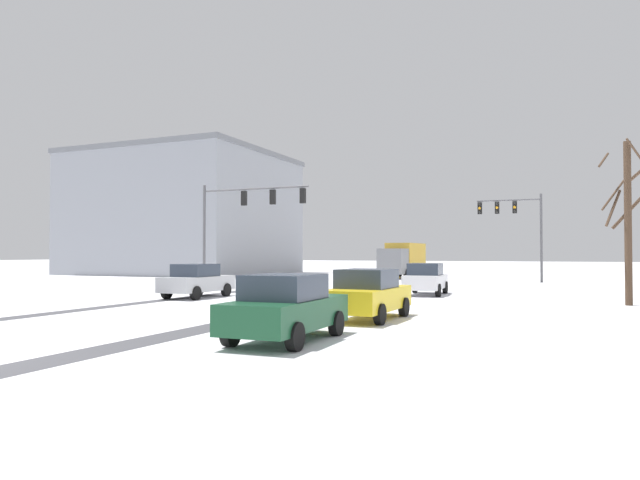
% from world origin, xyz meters
% --- Properties ---
extents(wheel_track_left_lane, '(1.10, 30.16, 0.01)m').
position_xyz_m(wheel_track_left_lane, '(1.94, 13.71, 0.00)').
color(wheel_track_left_lane, '#4C4C51').
rests_on(wheel_track_left_lane, ground).
extents(wheel_track_right_lane, '(0.89, 30.16, 0.01)m').
position_xyz_m(wheel_track_right_lane, '(-5.41, 13.71, 0.00)').
color(wheel_track_right_lane, '#4C4C51').
rests_on(wheel_track_right_lane, ground).
extents(sidewalk_kerb_right, '(4.00, 30.16, 0.12)m').
position_xyz_m(sidewalk_kerb_right, '(11.26, 12.34, 0.06)').
color(sidewalk_kerb_right, white).
rests_on(sidewalk_kerb_right, ground).
extents(traffic_signal_far_right, '(4.66, 0.53, 6.50)m').
position_xyz_m(traffic_signal_far_right, '(8.04, 37.32, 4.74)').
color(traffic_signal_far_right, '#56565B').
rests_on(traffic_signal_far_right, ground).
extents(traffic_signal_near_left, '(7.41, 0.38, 6.50)m').
position_xyz_m(traffic_signal_near_left, '(-6.90, 23.44, 4.83)').
color(traffic_signal_near_left, '#56565B').
rests_on(traffic_signal_near_left, ground).
extents(car_white_lead, '(2.00, 4.18, 1.62)m').
position_xyz_m(car_white_lead, '(4.78, 21.84, 0.82)').
color(car_white_lead, silver).
rests_on(car_white_lead, ground).
extents(car_silver_second, '(1.84, 4.10, 1.62)m').
position_xyz_m(car_silver_second, '(-4.91, 15.63, 0.82)').
color(car_silver_second, '#B7BABF').
rests_on(car_silver_second, ground).
extents(car_yellow_cab_third, '(1.92, 4.14, 1.62)m').
position_xyz_m(car_yellow_cab_third, '(5.47, 10.28, 0.82)').
color(car_yellow_cab_third, yellow).
rests_on(car_yellow_cab_third, ground).
extents(car_dark_green_fourth, '(1.88, 4.12, 1.62)m').
position_xyz_m(car_dark_green_fourth, '(5.06, 5.18, 0.82)').
color(car_dark_green_fourth, '#194C2D').
rests_on(car_dark_green_fourth, ground).
extents(box_truck_delivery, '(2.52, 7.48, 3.02)m').
position_xyz_m(box_truck_delivery, '(-1.52, 41.22, 1.63)').
color(box_truck_delivery, slate).
rests_on(box_truck_delivery, ground).
extents(bare_tree_sidewalk_mid, '(2.38, 2.02, 6.74)m').
position_xyz_m(bare_tree_sidewalk_mid, '(13.73, 19.19, 3.66)').
color(bare_tree_sidewalk_mid, '#4C3828').
rests_on(bare_tree_sidewalk_mid, ground).
extents(office_building_far_left_block, '(19.69, 17.93, 12.52)m').
position_xyz_m(office_building_far_left_block, '(-25.60, 42.78, 6.27)').
color(office_building_far_left_block, '#9399A3').
rests_on(office_building_far_left_block, ground).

